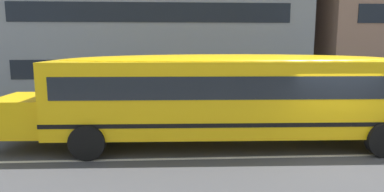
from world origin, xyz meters
The scene contains 4 objects.
ground_plane centered at (0.00, 0.00, 0.00)m, with size 400.00×400.00×0.00m, color #424244.
sidewalk_far centered at (0.00, 8.47, 0.01)m, with size 120.00×3.00×0.01m, color gray.
lane_centreline centered at (0.00, 0.00, 0.00)m, with size 110.00×0.16×0.01m, color silver.
school_bus centered at (-3.15, 1.28, 1.79)m, with size 13.56×3.40×3.02m.
Camera 1 is at (-4.80, -9.47, 3.34)m, focal length 31.37 mm.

